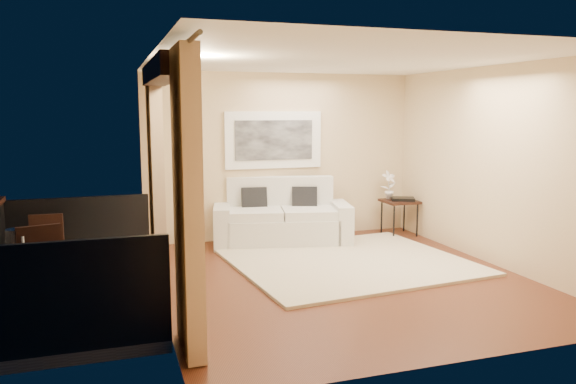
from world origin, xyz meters
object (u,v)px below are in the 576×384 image
bistro_table (27,257)px  balcony_chair_far (49,243)px  sofa (282,220)px  side_table (400,204)px  orchid (389,185)px  balcony_chair_near (42,267)px  ice_bucket (15,239)px

bistro_table → balcony_chair_far: bearing=84.2°
sofa → side_table: (2.06, -0.10, 0.17)m
orchid → balcony_chair_near: orchid is taller
balcony_chair_far → ice_bucket: 1.07m
sofa → balcony_chair_far: 3.54m
sofa → orchid: (1.94, 0.06, 0.48)m
bistro_table → balcony_chair_far: 1.08m
sofa → balcony_chair_near: 4.13m
bistro_table → balcony_chair_far: balcony_chair_far is taller
side_table → bistro_table: size_ratio=0.84×
ice_bucket → balcony_chair_near: bearing=-49.6°
bistro_table → ice_bucket: 0.22m
bistro_table → balcony_chair_near: 0.31m
sofa → bistro_table: bearing=-134.8°
ice_bucket → orchid: bearing=22.3°
orchid → balcony_chair_near: 5.82m
sofa → ice_bucket: bearing=-136.4°
sofa → side_table: sofa is taller
bistro_table → ice_bucket: (-0.11, 0.06, 0.18)m
sofa → balcony_chair_far: size_ratio=2.60×
balcony_chair_near → ice_bucket: size_ratio=4.83×
balcony_chair_far → ice_bucket: bearing=80.6°
sofa → balcony_chair_near: (-3.28, -2.51, 0.20)m
sofa → balcony_chair_near: bearing=-130.6°
sofa → balcony_chair_near: size_ratio=2.36×
balcony_chair_far → balcony_chair_near: 1.33m
sofa → orchid: size_ratio=4.66×
orchid → bistro_table: (-5.38, -2.31, -0.22)m
side_table → orchid: 0.36m
balcony_chair_far → balcony_chair_near: size_ratio=0.91×
sofa → bistro_table: size_ratio=3.21×
bistro_table → balcony_chair_far: (0.11, 1.07, -0.11)m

